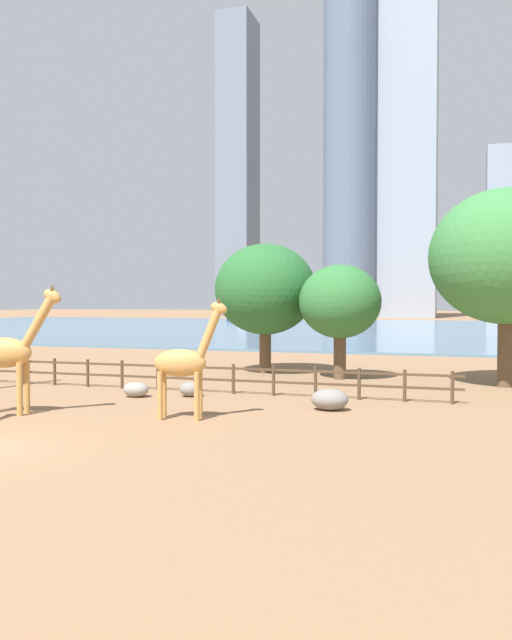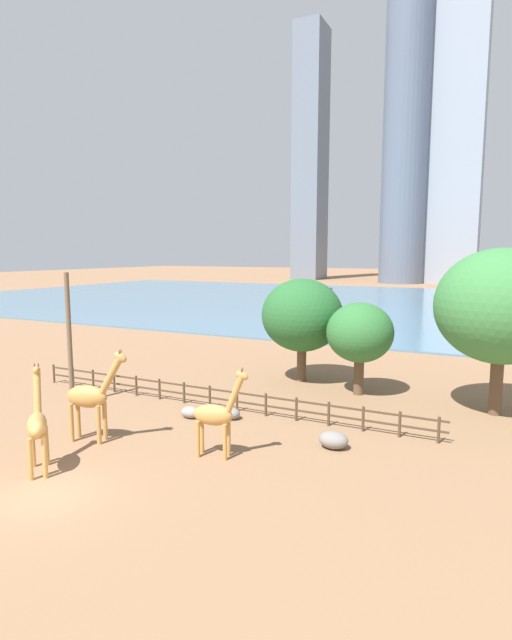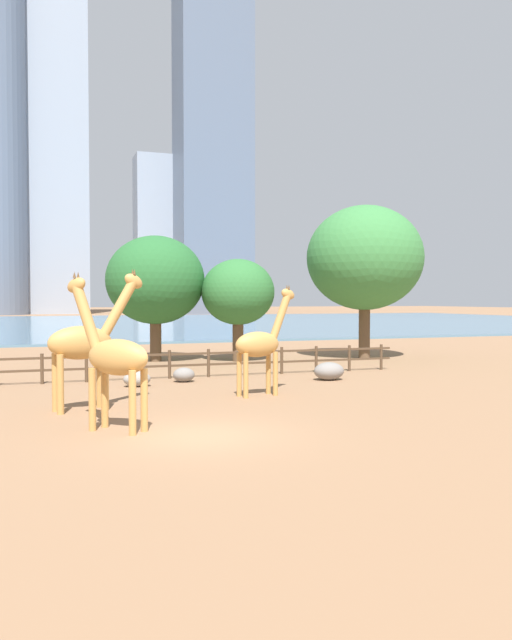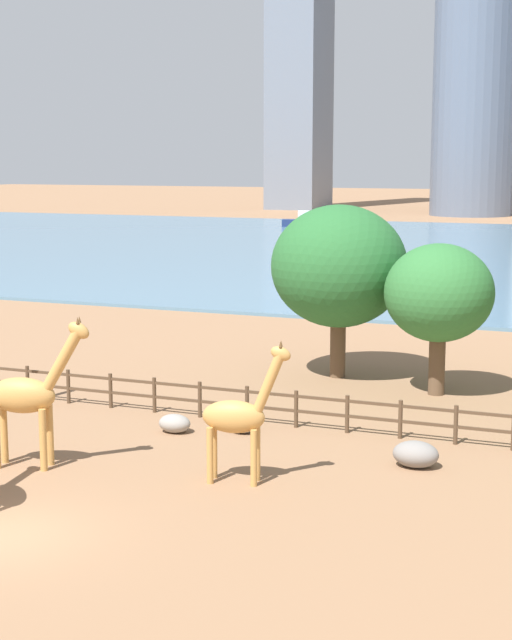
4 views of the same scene
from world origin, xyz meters
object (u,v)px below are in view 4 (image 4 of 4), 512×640
object	(u,v)px
giraffe_young	(28,395)
boat_ferry	(347,235)
boulder_by_pole	(242,424)
boat_sailboat	(301,221)
tree_left_large	(339,267)
tree_center_broad	(439,294)
giraffe_tall	(239,416)
boulder_small	(175,423)
boulder_near_fence	(416,454)

from	to	relation	value
giraffe_young	boat_ferry	size ratio (longest dim) A/B	1.11
boulder_by_pole	boat_sailboat	size ratio (longest dim) A/B	0.19
tree_left_large	tree_center_broad	xyz separation A→B (m)	(4.53, -1.57, -0.71)
giraffe_tall	boulder_by_pole	world-z (taller)	giraffe_tall
giraffe_tall	boulder_small	xyz separation A→B (m)	(-4.01, 3.96, -1.63)
tree_center_broad	boat_ferry	size ratio (longest dim) A/B	1.42
boulder_near_fence	tree_center_broad	bearing A→B (deg)	97.74
tree_center_broad	giraffe_tall	bearing A→B (deg)	-103.89
boulder_by_pole	boat_ferry	bearing A→B (deg)	103.88
tree_left_large	boat_sailboat	world-z (taller)	tree_left_large
giraffe_young	boulder_by_pole	size ratio (longest dim) A/B	4.89
boulder_small	tree_center_broad	xyz separation A→B (m)	(7.14, 8.69, 3.68)
tree_left_large	boat_ferry	distance (m)	68.79
giraffe_young	boulder_small	world-z (taller)	giraffe_young
boulder_by_pole	boat_ferry	xyz separation A→B (m)	(-18.63, 75.42, 0.48)
tree_left_large	boat_sailboat	bearing A→B (deg)	110.11
boulder_near_fence	boulder_by_pole	size ratio (longest dim) A/B	1.47
giraffe_young	tree_center_broad	distance (m)	16.74
boulder_small	boat_sailboat	distance (m)	99.08
giraffe_young	boulder_near_fence	distance (m)	11.73
giraffe_tall	boulder_small	size ratio (longest dim) A/B	3.72
tree_center_broad	boat_sailboat	distance (m)	93.32
giraffe_tall	tree_center_broad	size ratio (longest dim) A/B	0.70
tree_left_large	giraffe_young	bearing A→B (deg)	-108.09
boulder_by_pole	boat_sailboat	bearing A→B (deg)	107.98
boat_ferry	boulder_by_pole	bearing A→B (deg)	-175.75
giraffe_young	tree_center_broad	size ratio (longest dim) A/B	0.78
giraffe_young	boat_sailboat	distance (m)	103.24
boulder_near_fence	boat_sailboat	distance (m)	102.47
boulder_by_pole	tree_center_broad	distance (m)	10.02
giraffe_tall	tree_left_large	xyz separation A→B (m)	(-1.40, 14.22, 2.76)
giraffe_tall	tree_left_large	distance (m)	14.55
boulder_small	tree_center_broad	bearing A→B (deg)	50.59
boat_sailboat	boat_ferry	bearing A→B (deg)	104.38
tree_center_broad	boulder_by_pole	bearing A→B (deg)	-122.32
giraffe_young	boulder_near_fence	xyz separation A→B (m)	(10.78, 4.27, -1.81)
boulder_by_pole	boulder_small	size ratio (longest dim) A/B	0.84
giraffe_young	boat_ferry	distance (m)	82.43
boulder_small	tree_left_large	distance (m)	11.46
boat_ferry	boat_sailboat	size ratio (longest dim) A/B	0.82
boulder_small	tree_left_large	size ratio (longest dim) A/B	0.15
giraffe_young	boat_ferry	bearing A→B (deg)	86.47
boulder_by_pole	giraffe_tall	bearing A→B (deg)	-68.72
giraffe_young	tree_center_broad	xyz separation A→B (m)	(9.50, 13.66, 1.79)
giraffe_tall	boulder_by_pole	bearing A→B (deg)	100.31
boulder_by_pole	boulder_small	xyz separation A→B (m)	(-2.15, -0.81, 0.00)
boulder_by_pole	tree_center_broad	size ratio (longest dim) A/B	0.16
boat_sailboat	boulder_by_pole	bearing A→B (deg)	89.87
giraffe_tall	boulder_near_fence	world-z (taller)	giraffe_tall
boulder_small	boat_ferry	xyz separation A→B (m)	(-16.48, 76.22, 0.48)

